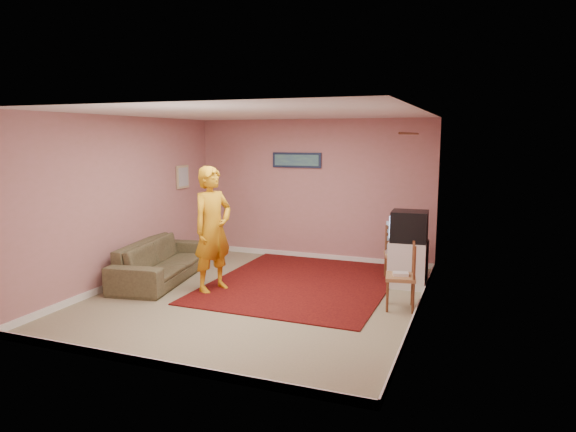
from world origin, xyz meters
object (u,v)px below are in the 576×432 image
at_px(chair_a, 397,248).
at_px(person, 213,229).
at_px(sofa, 162,261).
at_px(tv_cabinet, 408,264).
at_px(crt_tv, 409,226).
at_px(chair_b, 401,269).

relative_size(chair_a, person, 0.25).
bearing_deg(sofa, tv_cabinet, -84.15).
relative_size(crt_tv, sofa, 0.26).
height_order(chair_a, sofa, chair_a).
relative_size(chair_b, sofa, 0.23).
bearing_deg(chair_a, sofa, -174.55).
bearing_deg(sofa, crt_tv, -84.13).
height_order(chair_a, chair_b, chair_b).
bearing_deg(sofa, chair_b, -100.49).
distance_m(chair_a, chair_b, 1.39).
bearing_deg(sofa, chair_a, -79.31).
distance_m(chair_a, person, 2.93).
bearing_deg(chair_a, crt_tv, -67.56).
height_order(crt_tv, sofa, crt_tv).
relative_size(chair_a, chair_b, 0.97).
distance_m(tv_cabinet, person, 3.02).
bearing_deg(sofa, person, -111.13).
xyz_separation_m(sofa, person, (1.06, -0.22, 0.62)).
distance_m(crt_tv, chair_a, 0.53).
bearing_deg(person, tv_cabinet, -44.44).
distance_m(tv_cabinet, sofa, 3.89).
bearing_deg(chair_a, chair_b, -93.94).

